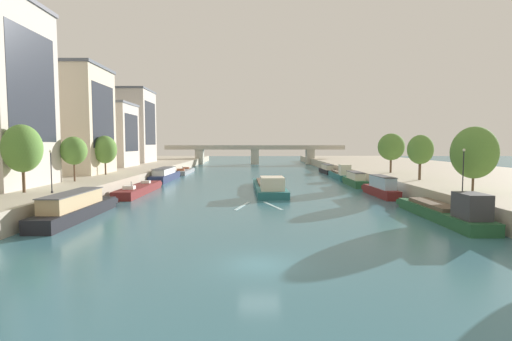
% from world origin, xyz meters
% --- Properties ---
extents(ground_plane, '(400.00, 400.00, 0.00)m').
position_xyz_m(ground_plane, '(0.00, 0.00, 0.00)').
color(ground_plane, '#386B7A').
extents(quay_left, '(36.00, 170.00, 2.11)m').
position_xyz_m(quay_left, '(-37.75, 55.00, 1.06)').
color(quay_left, '#B2A893').
rests_on(quay_left, ground).
extents(quay_right, '(36.00, 170.00, 2.11)m').
position_xyz_m(quay_right, '(37.75, 55.00, 1.06)').
color(quay_right, '#B2A893').
rests_on(quay_right, ground).
extents(barge_midriver, '(4.90, 21.66, 2.78)m').
position_xyz_m(barge_midriver, '(2.01, 35.38, 0.83)').
color(barge_midriver, '#23666B').
rests_on(barge_midriver, ground).
extents(wake_behind_barge, '(5.60, 5.97, 0.03)m').
position_xyz_m(wake_behind_barge, '(0.10, 21.71, 0.01)').
color(wake_behind_barge, '#AAD6E0').
rests_on(wake_behind_barge, ground).
extents(moored_boat_left_far, '(2.67, 14.82, 2.73)m').
position_xyz_m(moored_boat_left_far, '(-17.73, 13.97, 1.14)').
color(moored_boat_left_far, black).
rests_on(moored_boat_left_far, ground).
extents(moored_boat_left_downstream, '(2.76, 16.60, 2.26)m').
position_xyz_m(moored_boat_left_downstream, '(-17.36, 33.21, 0.60)').
color(moored_boat_left_downstream, maroon).
rests_on(moored_boat_left_downstream, ground).
extents(moored_boat_left_end, '(2.96, 16.35, 2.58)m').
position_xyz_m(moored_boat_left_end, '(-18.14, 52.71, 1.09)').
color(moored_boat_left_end, '#1E284C').
rests_on(moored_boat_left_end, ground).
extents(moored_boat_left_gap_after, '(3.14, 14.76, 2.08)m').
position_xyz_m(moored_boat_left_gap_after, '(-17.63, 70.36, 0.52)').
color(moored_boat_left_gap_after, gray).
rests_on(moored_boat_left_gap_after, ground).
extents(moored_boat_right_second, '(2.80, 15.54, 3.24)m').
position_xyz_m(moored_boat_right_second, '(17.88, 12.84, 0.94)').
color(moored_boat_right_second, '#235633').
rests_on(moored_boat_right_second, ground).
extents(moored_boat_right_midway, '(2.26, 10.86, 2.89)m').
position_xyz_m(moored_boat_right_midway, '(17.53, 29.92, 1.20)').
color(moored_boat_right_midway, maroon).
rests_on(moored_boat_right_midway, ground).
extents(moored_boat_right_upstream, '(2.38, 10.80, 2.49)m').
position_xyz_m(moored_boat_right_upstream, '(17.38, 43.01, 1.04)').
color(moored_boat_right_upstream, '#235633').
rests_on(moored_boat_right_upstream, ground).
extents(moored_boat_right_end, '(3.22, 14.69, 3.20)m').
position_xyz_m(moored_boat_right_end, '(18.04, 56.66, 0.93)').
color(moored_boat_right_end, '#23666B').
rests_on(moored_boat_right_end, ground).
extents(moored_boat_right_downstream, '(2.08, 11.32, 2.27)m').
position_xyz_m(moored_boat_right_downstream, '(17.81, 70.86, 0.95)').
color(moored_boat_right_downstream, black).
rests_on(moored_boat_right_downstream, ground).
extents(tree_left_by_lamp, '(4.00, 4.00, 7.31)m').
position_xyz_m(tree_left_by_lamp, '(-25.12, 17.92, 6.86)').
color(tree_left_by_lamp, brown).
rests_on(tree_left_by_lamp, quay_left).
extents(tree_left_far, '(3.56, 3.56, 6.24)m').
position_xyz_m(tree_left_far, '(-25.37, 29.92, 6.39)').
color(tree_left_far, brown).
rests_on(tree_left_far, quay_left).
extents(tree_left_past_mid, '(3.89, 3.89, 6.60)m').
position_xyz_m(tree_left_past_mid, '(-25.57, 41.39, 6.36)').
color(tree_left_past_mid, brown).
rests_on(tree_left_past_mid, quay_left).
extents(tree_right_nearest, '(4.77, 4.77, 7.13)m').
position_xyz_m(tree_right_nearest, '(23.61, 18.26, 6.40)').
color(tree_right_nearest, brown).
rests_on(tree_right_nearest, quay_right).
extents(tree_right_past_mid, '(3.64, 3.64, 6.53)m').
position_xyz_m(tree_right_past_mid, '(23.75, 31.80, 6.50)').
color(tree_right_past_mid, brown).
rests_on(tree_right_past_mid, quay_right).
extents(tree_right_by_lamp, '(4.66, 4.66, 7.10)m').
position_xyz_m(tree_right_by_lamp, '(24.43, 45.27, 6.78)').
color(tree_right_by_lamp, brown).
rests_on(tree_right_by_lamp, quay_right).
extents(lamppost_left_bank, '(0.28, 0.28, 4.58)m').
position_xyz_m(lamppost_left_bank, '(-21.92, 17.54, 4.62)').
color(lamppost_left_bank, black).
rests_on(lamppost_left_bank, quay_left).
extents(lamppost_right_bank, '(0.28, 0.28, 4.75)m').
position_xyz_m(lamppost_right_bank, '(21.26, 16.05, 4.72)').
color(lamppost_right_bank, black).
rests_on(lamppost_right_bank, quay_right).
extents(building_left_tall, '(16.45, 11.81, 18.72)m').
position_xyz_m(building_left_tall, '(-34.55, 43.76, 11.49)').
color(building_left_tall, beige).
rests_on(building_left_tall, quay_left).
extents(building_left_middle, '(12.74, 11.54, 14.54)m').
position_xyz_m(building_left_middle, '(-34.55, 64.28, 9.40)').
color(building_left_middle, '#BCB2A8').
rests_on(building_left_middle, quay_left).
extents(building_left_far_end, '(10.73, 13.22, 20.27)m').
position_xyz_m(building_left_far_end, '(-34.55, 83.64, 12.26)').
color(building_left_far_end, '#BCB2A8').
rests_on(building_left_far_end, quay_left).
extents(bridge_far, '(63.51, 4.40, 6.77)m').
position_xyz_m(bridge_far, '(0.00, 111.96, 4.35)').
color(bridge_far, '#ADA899').
rests_on(bridge_far, ground).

